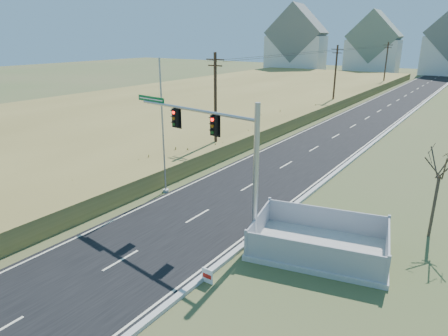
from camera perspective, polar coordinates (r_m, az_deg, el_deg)
ground at (r=21.50m, az=-10.47°, el=-10.66°), size 260.00×260.00×0.00m
road at (r=65.32m, az=22.14°, el=8.06°), size 8.00×180.00×0.06m
curb at (r=64.58m, az=25.74°, el=7.53°), size 0.30×180.00×0.18m
reed_marsh at (r=65.73m, az=-0.96°, el=10.01°), size 38.00×110.00×1.30m
utility_pole_near at (r=34.96m, az=-1.23°, el=9.15°), size 1.80×0.26×9.00m
utility_pole_mid at (r=61.69m, az=15.60°, el=12.57°), size 1.80×0.26×9.00m
utility_pole_far at (r=90.49m, az=22.12°, el=13.60°), size 1.80×0.26×9.00m
condo_nw at (r=124.29m, az=10.28°, el=17.00°), size 17.69×13.38×19.05m
condo_nnw at (r=125.15m, az=20.54°, el=15.82°), size 14.93×11.17×17.03m
traffic_signal_mast at (r=20.45m, az=0.41°, el=1.92°), size 9.24×1.46×7.40m
fence_enclosure at (r=20.94m, az=13.37°, el=-10.80°), size 7.45×5.87×1.52m
open_sign at (r=18.05m, az=-2.40°, el=-15.15°), size 0.55×0.07×0.69m
flagpole at (r=26.94m, az=-8.66°, el=3.75°), size 0.41×0.41×9.02m
bare_tree at (r=23.14m, az=28.69°, el=0.74°), size 1.97×1.97×5.22m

